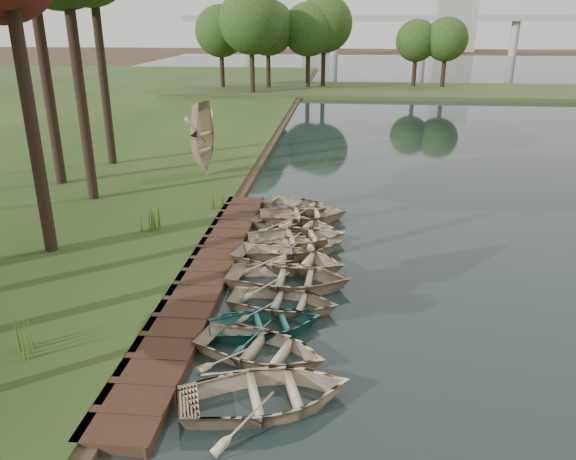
# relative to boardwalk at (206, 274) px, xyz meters

# --- Properties ---
(ground) EXTENTS (300.00, 300.00, 0.00)m
(ground) POSITION_rel_boardwalk_xyz_m (1.60, 0.00, -0.15)
(ground) COLOR #3D2F1D
(boardwalk) EXTENTS (1.60, 16.00, 0.30)m
(boardwalk) POSITION_rel_boardwalk_xyz_m (0.00, 0.00, 0.00)
(boardwalk) COLOR #372215
(boardwalk) RESTS_ON ground
(peninsula) EXTENTS (50.00, 14.00, 0.45)m
(peninsula) POSITION_rel_boardwalk_xyz_m (9.60, 50.00, 0.08)
(peninsula) COLOR #39471F
(peninsula) RESTS_ON ground
(far_trees) EXTENTS (45.60, 5.60, 8.80)m
(far_trees) POSITION_rel_boardwalk_xyz_m (6.27, 50.00, 6.28)
(far_trees) COLOR black
(far_trees) RESTS_ON peninsula
(bridge) EXTENTS (95.90, 4.00, 8.60)m
(bridge) POSITION_rel_boardwalk_xyz_m (13.91, 120.00, 6.93)
(bridge) COLOR #A5A5A0
(bridge) RESTS_ON ground
(building_a) EXTENTS (10.00, 8.00, 18.00)m
(building_a) POSITION_rel_boardwalk_xyz_m (31.60, 140.00, 8.85)
(building_a) COLOR #A5A5A0
(building_a) RESTS_ON ground
(building_b) EXTENTS (8.00, 8.00, 12.00)m
(building_b) POSITION_rel_boardwalk_xyz_m (-3.40, 145.00, 5.85)
(building_b) COLOR #A5A5A0
(building_b) RESTS_ON ground
(rowboat_0) EXTENTS (4.44, 3.74, 0.79)m
(rowboat_0) POSITION_rel_boardwalk_xyz_m (2.83, -6.25, 0.29)
(rowboat_0) COLOR #C3B08D
(rowboat_0) RESTS_ON water
(rowboat_1) EXTENTS (3.92, 3.27, 0.70)m
(rowboat_1) POSITION_rel_boardwalk_xyz_m (2.44, -4.43, 0.25)
(rowboat_1) COLOR #C3B08D
(rowboat_1) RESTS_ON water
(rowboat_2) EXTENTS (3.60, 3.04, 0.64)m
(rowboat_2) POSITION_rel_boardwalk_xyz_m (2.41, -3.16, 0.22)
(rowboat_2) COLOR #2B7A6F
(rowboat_2) RESTS_ON water
(rowboat_3) EXTENTS (3.50, 2.70, 0.67)m
(rowboat_3) POSITION_rel_boardwalk_xyz_m (2.74, -1.92, 0.23)
(rowboat_3) COLOR #C3B08D
(rowboat_3) RESTS_ON water
(rowboat_4) EXTENTS (4.05, 2.99, 0.81)m
(rowboat_4) POSITION_rel_boardwalk_xyz_m (2.75, -0.45, 0.31)
(rowboat_4) COLOR #C3B08D
(rowboat_4) RESTS_ON water
(rowboat_5) EXTENTS (4.54, 3.75, 0.81)m
(rowboat_5) POSITION_rel_boardwalk_xyz_m (2.60, 0.98, 0.31)
(rowboat_5) COLOR #C3B08D
(rowboat_5) RESTS_ON water
(rowboat_6) EXTENTS (4.14, 3.42, 0.74)m
(rowboat_6) POSITION_rel_boardwalk_xyz_m (2.70, 2.17, 0.27)
(rowboat_6) COLOR #C3B08D
(rowboat_6) RESTS_ON water
(rowboat_7) EXTENTS (4.26, 3.49, 0.77)m
(rowboat_7) POSITION_rel_boardwalk_xyz_m (2.73, 3.09, 0.29)
(rowboat_7) COLOR #C3B08D
(rowboat_7) RESTS_ON water
(rowboat_8) EXTENTS (4.03, 3.41, 0.71)m
(rowboat_8) POSITION_rel_boardwalk_xyz_m (2.46, 4.58, 0.26)
(rowboat_8) COLOR #C3B08D
(rowboat_8) RESTS_ON water
(rowboat_9) EXTENTS (4.13, 3.29, 0.77)m
(rowboat_9) POSITION_rel_boardwalk_xyz_m (2.77, 5.73, 0.28)
(rowboat_9) COLOR #C3B08D
(rowboat_9) RESTS_ON water
(rowboat_10) EXTENTS (3.82, 3.28, 0.67)m
(rowboat_10) POSITION_rel_boardwalk_xyz_m (2.46, 7.06, 0.23)
(rowboat_10) COLOR #C3B08D
(rowboat_10) RESTS_ON water
(stored_rowboat) EXTENTS (4.38, 3.64, 0.78)m
(stored_rowboat) POSITION_rel_boardwalk_xyz_m (-2.77, 11.66, 0.54)
(stored_rowboat) COLOR #C3B08D
(stored_rowboat) RESTS_ON bank
(reeds_0) EXTENTS (0.60, 0.60, 1.03)m
(reeds_0) POSITION_rel_boardwalk_xyz_m (-3.25, -5.20, 0.66)
(reeds_0) COLOR #3F661E
(reeds_0) RESTS_ON bank
(reeds_1) EXTENTS (0.60, 0.60, 0.90)m
(reeds_1) POSITION_rel_boardwalk_xyz_m (-3.09, 3.48, 0.60)
(reeds_1) COLOR #3F661E
(reeds_1) RESTS_ON bank
(reeds_2) EXTENTS (0.60, 0.60, 0.94)m
(reeds_2) POSITION_rel_boardwalk_xyz_m (-2.81, 3.48, 0.62)
(reeds_2) COLOR #3F661E
(reeds_2) RESTS_ON bank
(reeds_3) EXTENTS (0.60, 0.60, 0.90)m
(reeds_3) POSITION_rel_boardwalk_xyz_m (-1.00, 6.41, 0.60)
(reeds_3) COLOR #3F661E
(reeds_3) RESTS_ON bank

